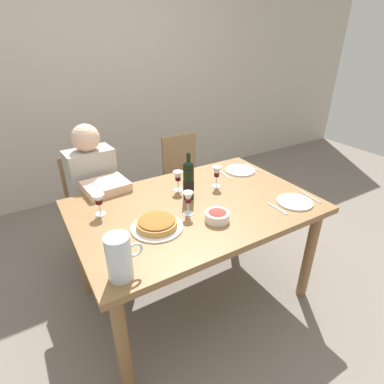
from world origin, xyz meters
name	(u,v)px	position (x,y,z in m)	size (l,w,h in m)	color
ground_plane	(194,292)	(0.00, 0.00, 0.00)	(8.00, 8.00, 0.00)	slate
back_wall	(94,68)	(0.00, 2.02, 1.40)	(8.00, 0.10, 2.80)	beige
dining_table	(195,216)	(0.00, 0.00, 0.67)	(1.50, 1.00, 0.76)	olive
wine_bottle	(189,180)	(0.00, 0.08, 0.89)	(0.07, 0.07, 0.32)	black
water_pitcher	(120,260)	(-0.62, -0.39, 0.86)	(0.17, 0.11, 0.22)	silver
baked_tart	(157,224)	(-0.32, -0.12, 0.79)	(0.29, 0.29, 0.06)	white
salad_bowl	(217,215)	(0.01, -0.23, 0.79)	(0.14, 0.14, 0.06)	white
wine_glass_left_diner	(99,200)	(-0.55, 0.18, 0.86)	(0.07, 0.07, 0.13)	silver
wine_glass_right_diner	(188,199)	(-0.10, -0.08, 0.86)	(0.06, 0.06, 0.15)	silver
wine_glass_centre	(217,173)	(0.26, 0.14, 0.86)	(0.06, 0.06, 0.15)	silver
wine_glass_spare	(177,177)	(0.00, 0.22, 0.86)	(0.07, 0.07, 0.14)	silver
dinner_plate_left_setting	(295,202)	(0.55, -0.32, 0.77)	(0.22, 0.22, 0.01)	white
dinner_plate_right_setting	(240,170)	(0.57, 0.26, 0.77)	(0.23, 0.23, 0.01)	white
fork_left_setting	(277,209)	(0.40, -0.32, 0.76)	(0.16, 0.01, 0.01)	silver
knife_left_setting	(310,197)	(0.70, -0.32, 0.76)	(0.18, 0.01, 0.01)	silver
knife_right_setting	(252,167)	(0.70, 0.26, 0.76)	(0.18, 0.01, 0.01)	silver
spoon_right_setting	(225,175)	(0.42, 0.26, 0.76)	(0.16, 0.01, 0.01)	silver
chair_left	(92,200)	(-0.46, 0.88, 0.50)	(0.43, 0.43, 0.87)	#9E7A51
diner_left	(100,199)	(-0.44, 0.64, 0.62)	(0.36, 0.53, 1.16)	#B7B2A8
chair_right	(185,175)	(0.45, 0.92, 0.50)	(0.40, 0.40, 0.87)	#9E7A51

